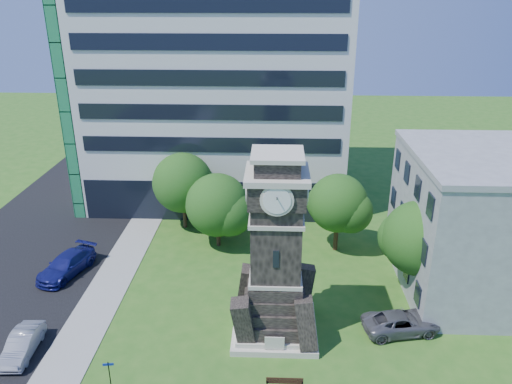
{
  "coord_description": "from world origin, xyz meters",
  "views": [
    {
      "loc": [
        2.87,
        -24.89,
        20.82
      ],
      "look_at": [
        1.53,
        8.17,
        7.25
      ],
      "focal_mm": 35.0,
      "sensor_mm": 36.0,
      "label": 1
    }
  ],
  "objects_px": {
    "street_sign": "(110,376)",
    "car_street_mid": "(22,344)",
    "clock_tower": "(276,260)",
    "car_street_north": "(66,265)",
    "car_east_lot": "(401,323)"
  },
  "relations": [
    {
      "from": "car_street_north",
      "to": "car_east_lot",
      "type": "distance_m",
      "value": 25.27
    },
    {
      "from": "car_street_north",
      "to": "street_sign",
      "type": "height_order",
      "value": "street_sign"
    },
    {
      "from": "car_east_lot",
      "to": "street_sign",
      "type": "xyz_separation_m",
      "value": [
        -17.06,
        -6.36,
        0.81
      ]
    },
    {
      "from": "car_street_north",
      "to": "car_east_lot",
      "type": "xyz_separation_m",
      "value": [
        24.51,
        -6.13,
        -0.1
      ]
    },
    {
      "from": "car_street_mid",
      "to": "car_street_north",
      "type": "relative_size",
      "value": 0.76
    },
    {
      "from": "clock_tower",
      "to": "car_street_mid",
      "type": "xyz_separation_m",
      "value": [
        -15.38,
        -2.9,
        -4.6
      ]
    },
    {
      "from": "clock_tower",
      "to": "car_east_lot",
      "type": "xyz_separation_m",
      "value": [
        8.21,
        0.18,
        -4.58
      ]
    },
    {
      "from": "street_sign",
      "to": "car_street_mid",
      "type": "bearing_deg",
      "value": 145.07
    },
    {
      "from": "car_street_mid",
      "to": "car_east_lot",
      "type": "bearing_deg",
      "value": 4.1
    },
    {
      "from": "car_east_lot",
      "to": "street_sign",
      "type": "relative_size",
      "value": 2.09
    },
    {
      "from": "clock_tower",
      "to": "street_sign",
      "type": "distance_m",
      "value": 11.44
    },
    {
      "from": "clock_tower",
      "to": "car_east_lot",
      "type": "relative_size",
      "value": 2.44
    },
    {
      "from": "car_street_mid",
      "to": "car_east_lot",
      "type": "relative_size",
      "value": 0.83
    },
    {
      "from": "car_east_lot",
      "to": "street_sign",
      "type": "distance_m",
      "value": 18.23
    },
    {
      "from": "car_street_mid",
      "to": "street_sign",
      "type": "xyz_separation_m",
      "value": [
        6.53,
        -3.28,
        0.82
      ]
    }
  ]
}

